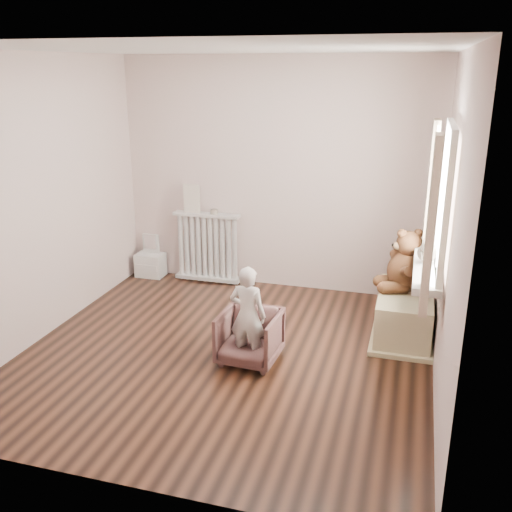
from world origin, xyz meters
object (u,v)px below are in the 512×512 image
(toy_vanity, at_px, (150,255))
(toy_bench, at_px, (404,317))
(child, at_px, (248,315))
(radiator, at_px, (208,250))
(teddy_bear, at_px, (407,267))
(plush_cat, at_px, (427,251))
(armchair, at_px, (250,337))

(toy_vanity, xyz_separation_m, toy_bench, (3.07, -0.84, -0.08))
(child, distance_m, toy_bench, 1.60)
(radiator, bearing_deg, toy_vanity, -177.70)
(child, xyz_separation_m, toy_bench, (1.28, 0.93, -0.26))
(radiator, bearing_deg, teddy_bear, -18.80)
(radiator, xyz_separation_m, plush_cat, (2.46, -1.28, 0.61))
(armchair, bearing_deg, radiator, 124.33)
(radiator, xyz_separation_m, toy_bench, (2.32, -0.87, -0.19))
(teddy_bear, bearing_deg, armchair, -160.04)
(teddy_bear, bearing_deg, radiator, 143.66)
(toy_vanity, relative_size, plush_cat, 1.97)
(child, bearing_deg, radiator, -56.37)
(toy_vanity, height_order, teddy_bear, teddy_bear)
(armchair, height_order, teddy_bear, teddy_bear)
(teddy_bear, bearing_deg, plush_cat, -90.30)
(armchair, distance_m, child, 0.23)
(toy_vanity, xyz_separation_m, child, (1.79, -1.78, 0.19))
(toy_vanity, relative_size, armchair, 1.02)
(toy_vanity, height_order, armchair, toy_vanity)
(radiator, relative_size, teddy_bear, 1.42)
(plush_cat, bearing_deg, radiator, 157.12)
(plush_cat, bearing_deg, child, -155.07)
(toy_vanity, distance_m, toy_bench, 3.18)
(radiator, distance_m, toy_bench, 2.49)
(radiator, distance_m, plush_cat, 2.84)
(toy_bench, bearing_deg, child, -143.85)
(radiator, height_order, armchair, radiator)
(child, bearing_deg, toy_vanity, -41.21)
(radiator, bearing_deg, child, -59.90)
(toy_vanity, height_order, plush_cat, plush_cat)
(radiator, bearing_deg, plush_cat, -27.47)
(child, bearing_deg, teddy_bear, -137.58)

